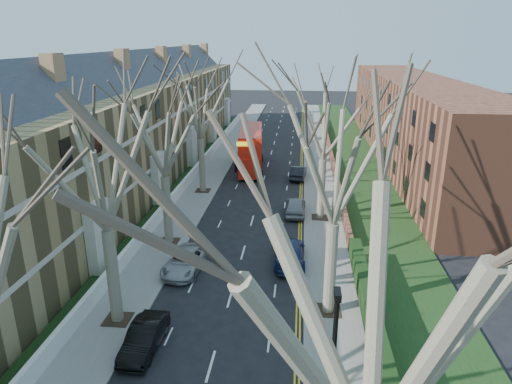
# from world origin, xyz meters

# --- Properties ---
(pavement_left) EXTENTS (3.00, 102.00, 0.12)m
(pavement_left) POSITION_xyz_m (-6.00, 39.00, 0.06)
(pavement_left) COLOR slate
(pavement_left) RESTS_ON ground
(pavement_right) EXTENTS (3.00, 102.00, 0.12)m
(pavement_right) POSITION_xyz_m (6.00, 39.00, 0.06)
(pavement_right) COLOR slate
(pavement_right) RESTS_ON ground
(terrace_left) EXTENTS (9.70, 78.00, 13.60)m
(terrace_left) POSITION_xyz_m (-13.65, 31.00, 5.53)
(terrace_left) COLOR olive
(terrace_left) RESTS_ON ground
(flats_right) EXTENTS (13.97, 54.00, 10.00)m
(flats_right) POSITION_xyz_m (17.46, 43.00, 4.98)
(flats_right) COLOR brown
(flats_right) RESTS_ON ground
(wall_hedge_right) EXTENTS (0.70, 24.00, 1.80)m
(wall_hedge_right) POSITION_xyz_m (7.70, 2.00, 1.12)
(wall_hedge_right) COLOR brown
(wall_hedge_right) RESTS_ON ground
(front_wall_left) EXTENTS (0.30, 78.00, 1.00)m
(front_wall_left) POSITION_xyz_m (-7.65, 31.00, 0.62)
(front_wall_left) COLOR white
(front_wall_left) RESTS_ON ground
(grass_verge_right) EXTENTS (6.00, 102.00, 0.06)m
(grass_verge_right) POSITION_xyz_m (10.50, 39.00, 0.15)
(grass_verge_right) COLOR black
(grass_verge_right) RESTS_ON ground
(tree_left_mid) EXTENTS (10.50, 10.50, 14.71)m
(tree_left_mid) POSITION_xyz_m (-5.70, 6.00, 9.56)
(tree_left_mid) COLOR brown
(tree_left_mid) RESTS_ON ground
(tree_left_far) EXTENTS (10.15, 10.15, 14.22)m
(tree_left_far) POSITION_xyz_m (-5.70, 16.00, 9.24)
(tree_left_far) COLOR brown
(tree_left_far) RESTS_ON ground
(tree_left_dist) EXTENTS (10.50, 10.50, 14.71)m
(tree_left_dist) POSITION_xyz_m (-5.70, 28.00, 9.56)
(tree_left_dist) COLOR brown
(tree_left_dist) RESTS_ON ground
(tree_right_near) EXTENTS (10.85, 10.85, 15.20)m
(tree_right_near) POSITION_xyz_m (5.70, -6.00, 9.86)
(tree_right_near) COLOR brown
(tree_right_near) RESTS_ON ground
(tree_right_mid) EXTENTS (10.50, 10.50, 14.71)m
(tree_right_mid) POSITION_xyz_m (5.70, 8.00, 9.56)
(tree_right_mid) COLOR brown
(tree_right_mid) RESTS_ON ground
(tree_right_far) EXTENTS (10.15, 10.15, 14.22)m
(tree_right_far) POSITION_xyz_m (5.70, 22.00, 9.24)
(tree_right_far) COLOR brown
(tree_right_far) RESTS_ON ground
(double_decker_bus) EXTENTS (3.48, 11.16, 4.59)m
(double_decker_bus) POSITION_xyz_m (-1.86, 36.85, 2.26)
(double_decker_bus) COLOR red
(double_decker_bus) RESTS_ON ground
(car_left_mid) EXTENTS (1.51, 4.08, 1.33)m
(car_left_mid) POSITION_xyz_m (-3.46, 3.89, 0.67)
(car_left_mid) COLOR black
(car_left_mid) RESTS_ON ground
(car_left_far) EXTENTS (2.64, 4.95, 1.32)m
(car_left_far) POSITION_xyz_m (-3.44, 12.03, 0.66)
(car_left_far) COLOR #9A9A9F
(car_left_far) RESTS_ON ground
(car_right_near) EXTENTS (2.20, 5.17, 1.49)m
(car_right_near) POSITION_xyz_m (3.36, 13.81, 0.74)
(car_right_near) COLOR navy
(car_right_near) RESTS_ON ground
(car_right_mid) EXTENTS (1.80, 4.38, 1.48)m
(car_right_mid) POSITION_xyz_m (3.57, 22.89, 0.74)
(car_right_mid) COLOR gray
(car_right_mid) RESTS_ON ground
(car_right_far) EXTENTS (1.90, 4.37, 1.40)m
(car_right_far) POSITION_xyz_m (3.70, 33.49, 0.70)
(car_right_far) COLOR black
(car_right_far) RESTS_ON ground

